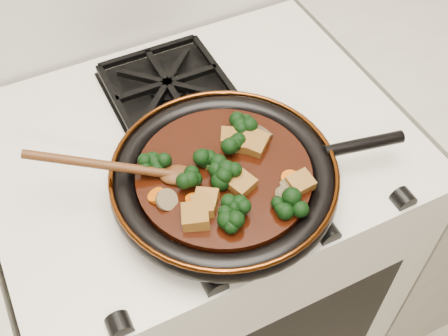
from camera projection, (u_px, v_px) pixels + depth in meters
name	position (u px, v px, depth m)	size (l,w,h in m)	color
stove	(204.00, 262.00, 1.38)	(0.76, 0.60, 0.90)	silver
burner_grate_front	(232.00, 189.00, 0.94)	(0.23, 0.23, 0.03)	black
burner_grate_back	(168.00, 87.00, 1.10)	(0.23, 0.23, 0.03)	black
skillet	(225.00, 178.00, 0.92)	(0.50, 0.37, 0.05)	black
braising_sauce	(224.00, 176.00, 0.91)	(0.29, 0.29, 0.02)	black
tofu_cube_0	(241.00, 184.00, 0.88)	(0.04, 0.04, 0.02)	brown
tofu_cube_1	(300.00, 183.00, 0.88)	(0.04, 0.03, 0.02)	brown
tofu_cube_2	(254.00, 143.00, 0.93)	(0.04, 0.04, 0.02)	brown
tofu_cube_3	(231.00, 138.00, 0.94)	(0.03, 0.03, 0.02)	brown
tofu_cube_4	(206.00, 200.00, 0.86)	(0.03, 0.04, 0.02)	brown
tofu_cube_5	(202.00, 206.00, 0.85)	(0.04, 0.03, 0.02)	brown
tofu_cube_6	(196.00, 216.00, 0.84)	(0.04, 0.04, 0.02)	brown
tofu_cube_7	(241.00, 141.00, 0.94)	(0.04, 0.04, 0.02)	brown
broccoli_floret_0	(187.00, 179.00, 0.88)	(0.06, 0.06, 0.05)	black
broccoli_floret_1	(234.00, 220.00, 0.83)	(0.06, 0.06, 0.05)	black
broccoli_floret_2	(288.00, 207.00, 0.85)	(0.06, 0.06, 0.05)	black
broccoli_floret_3	(149.00, 166.00, 0.90)	(0.06, 0.06, 0.05)	black
broccoli_floret_4	(245.00, 125.00, 0.95)	(0.06, 0.06, 0.06)	black
broccoli_floret_5	(161.00, 165.00, 0.90)	(0.06, 0.06, 0.05)	black
broccoli_floret_6	(209.00, 164.00, 0.90)	(0.06, 0.06, 0.05)	black
broccoli_floret_7	(236.00, 147.00, 0.93)	(0.06, 0.06, 0.05)	black
broccoli_floret_8	(238.00, 205.00, 0.85)	(0.05, 0.05, 0.05)	black
broccoli_floret_9	(225.00, 174.00, 0.89)	(0.06, 0.06, 0.06)	black
carrot_coin_0	(243.00, 128.00, 0.96)	(0.03, 0.03, 0.01)	#C65205
carrot_coin_1	(157.00, 196.00, 0.87)	(0.03, 0.03, 0.01)	#C65205
carrot_coin_2	(195.00, 200.00, 0.86)	(0.03, 0.03, 0.01)	#C65205
carrot_coin_3	(291.00, 179.00, 0.89)	(0.03, 0.03, 0.01)	#C65205
mushroom_slice_0	(288.00, 187.00, 0.88)	(0.03, 0.03, 0.01)	brown
mushroom_slice_1	(284.00, 195.00, 0.87)	(0.03, 0.03, 0.01)	brown
mushroom_slice_2	(264.00, 132.00, 0.95)	(0.03, 0.03, 0.01)	brown
mushroom_slice_3	(167.00, 200.00, 0.86)	(0.04, 0.04, 0.01)	brown
wooden_spoon	(134.00, 169.00, 0.88)	(0.15, 0.09, 0.24)	#4A260F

